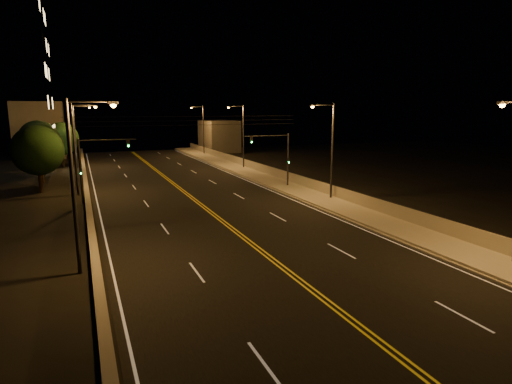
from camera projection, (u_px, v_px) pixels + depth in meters
name	position (u px, v px, depth m)	size (l,w,h in m)	color
ground	(401.00, 359.00, 14.75)	(160.00, 160.00, 0.00)	black
road	(222.00, 221.00, 32.89)	(18.00, 120.00, 0.02)	black
sidewalk	(341.00, 207.00, 36.91)	(3.60, 120.00, 0.30)	#9F9985
curb	(322.00, 210.00, 36.22)	(0.14, 120.00, 0.15)	#9F9985
parapet_wall	(357.00, 198.00, 37.40)	(0.30, 120.00, 1.00)	gray
jersey_barrier	(91.00, 229.00, 29.27)	(0.45, 120.00, 0.86)	gray
distant_building_right	(219.00, 136.00, 86.37)	(6.00, 10.00, 6.18)	#6C655B
distant_building_left	(39.00, 130.00, 74.89)	(8.00, 8.00, 9.73)	#6C655B
parapet_rail	(358.00, 192.00, 37.30)	(0.06, 0.06, 120.00)	black
lane_markings	(222.00, 221.00, 32.82)	(17.32, 116.00, 0.00)	silver
streetlight_1	(330.00, 145.00, 39.18)	(2.55, 0.28, 9.01)	#2D2D33
streetlight_2	(242.00, 133.00, 60.11)	(2.55, 0.28, 9.01)	#2D2D33
streetlight_3	(202.00, 127.00, 79.02)	(2.55, 0.28, 9.01)	#2D2D33
streetlight_4	(78.00, 175.00, 21.62)	(2.55, 0.28, 9.01)	#2D2D33
streetlight_5	(77.00, 143.00, 42.00)	(2.55, 0.28, 9.01)	#2D2D33
streetlight_6	(77.00, 132.00, 61.52)	(2.55, 0.28, 9.01)	#2D2D33
traffic_signal_right	(280.00, 154.00, 45.63)	(5.11, 0.31, 5.93)	#2D2D33
traffic_signal_left	(92.00, 162.00, 38.59)	(5.11, 0.31, 5.93)	#2D2D33
overhead_wires	(190.00, 121.00, 40.09)	(22.00, 0.03, 0.83)	black
tree_0	(37.00, 151.00, 43.33)	(5.08, 5.08, 6.89)	black
tree_1	(40.00, 146.00, 48.96)	(5.11, 5.11, 6.92)	black
tree_2	(39.00, 140.00, 56.65)	(5.18, 5.18, 7.02)	black
tree_3	(61.00, 139.00, 63.02)	(4.86, 4.86, 6.59)	black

